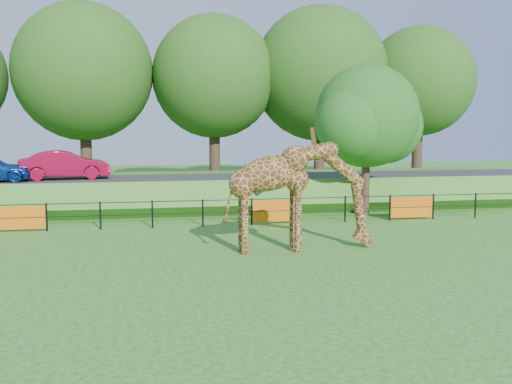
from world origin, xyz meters
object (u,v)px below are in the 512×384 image
(car_red, at_px, (65,165))
(giraffe, at_px, (300,196))
(visitor, at_px, (257,198))
(tree_east, at_px, (369,120))

(car_red, bearing_deg, giraffe, -151.13)
(car_red, bearing_deg, visitor, -125.41)
(car_red, xyz_separation_m, visitor, (8.79, -4.33, -1.31))
(car_red, relative_size, visitor, 2.61)
(car_red, relative_size, tree_east, 0.63)
(giraffe, distance_m, tree_east, 8.59)
(giraffe, height_order, visitor, giraffe)
(giraffe, distance_m, car_red, 14.48)
(giraffe, bearing_deg, visitor, 90.21)
(giraffe, relative_size, visitor, 3.04)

